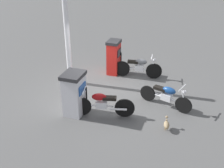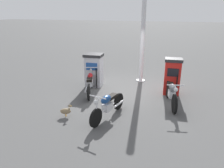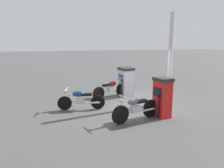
{
  "view_description": "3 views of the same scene",
  "coord_description": "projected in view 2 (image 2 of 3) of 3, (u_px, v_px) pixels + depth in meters",
  "views": [
    {
      "loc": [
        3.91,
        -8.51,
        5.22
      ],
      "look_at": [
        0.54,
        -0.42,
        0.64
      ],
      "focal_mm": 44.56,
      "sensor_mm": 36.0,
      "label": 1
    },
    {
      "loc": [
        8.13,
        1.77,
        3.27
      ],
      "look_at": [
        1.07,
        -0.43,
        0.65
      ],
      "focal_mm": 33.51,
      "sensor_mm": 36.0,
      "label": 2
    },
    {
      "loc": [
        4.03,
        8.13,
        2.77
      ],
      "look_at": [
        0.98,
        -0.4,
        0.94
      ],
      "focal_mm": 33.47,
      "sensor_mm": 36.0,
      "label": 3
    }
  ],
  "objects": [
    {
      "name": "motorcycle_near_pump",
      "position": [
        90.0,
        82.0,
        8.59
      ],
      "size": [
        2.0,
        0.81,
        0.97
      ],
      "color": "black",
      "rests_on": "ground"
    },
    {
      "name": "motorcycle_far_pump",
      "position": [
        172.0,
        93.0,
        7.49
      ],
      "size": [
        1.98,
        0.63,
        0.97
      ],
      "color": "black",
      "rests_on": "ground"
    },
    {
      "name": "canopy_support_pole",
      "position": [
        143.0,
        41.0,
        9.6
      ],
      "size": [
        0.4,
        0.4,
        4.03
      ],
      "color": "silver",
      "rests_on": "ground"
    },
    {
      "name": "fuel_pump_near",
      "position": [
        94.0,
        70.0,
        9.36
      ],
      "size": [
        0.69,
        0.83,
        1.47
      ],
      "color": "silver",
      "rests_on": "ground"
    },
    {
      "name": "fuel_pump_far",
      "position": [
        172.0,
        76.0,
        8.41
      ],
      "size": [
        0.56,
        0.71,
        1.49
      ],
      "color": "red",
      "rests_on": "ground"
    },
    {
      "name": "wandering_duck",
      "position": [
        66.0,
        111.0,
        6.74
      ],
      "size": [
        0.26,
        0.41,
        0.42
      ],
      "color": "#847051",
      "rests_on": "ground"
    },
    {
      "name": "ground_plane",
      "position": [
        129.0,
        91.0,
        8.9
      ],
      "size": [
        120.0,
        120.0,
        0.0
      ],
      "primitive_type": "plane",
      "color": "#4C4C4C"
    },
    {
      "name": "motorcycle_extra",
      "position": [
        108.0,
        105.0,
        6.59
      ],
      "size": [
        1.91,
        0.74,
        0.93
      ],
      "color": "black",
      "rests_on": "ground"
    }
  ]
}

